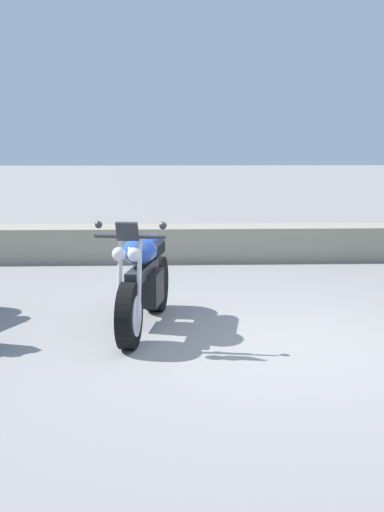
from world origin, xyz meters
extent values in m
plane|color=gray|center=(0.00, 0.00, 0.00)|extent=(120.00, 120.00, 0.00)
cube|color=gray|center=(0.00, 4.80, 0.28)|extent=(36.00, 0.80, 0.55)
cylinder|color=black|center=(-1.39, -0.07, 0.31)|extent=(0.24, 0.63, 0.62)
cylinder|color=black|center=(-1.16, 1.35, 0.31)|extent=(0.28, 0.64, 0.62)
cylinder|color=silver|center=(-1.39, -0.07, 0.31)|extent=(0.22, 0.41, 0.38)
cube|color=black|center=(-1.27, 0.69, 0.41)|extent=(0.39, 0.53, 0.34)
cube|color=#2D2D30|center=(-1.28, 0.59, 0.61)|extent=(0.32, 1.11, 0.12)
ellipsoid|color=#2347A8|center=(-1.31, 0.44, 0.83)|extent=(0.42, 0.57, 0.26)
cube|color=black|center=(-1.23, 0.92, 0.77)|extent=(0.35, 0.59, 0.12)
ellipsoid|color=#2347A8|center=(-1.18, 1.21, 0.81)|extent=(0.26, 0.31, 0.16)
cylinder|color=#2D2D30|center=(-1.38, 0.01, 1.03)|extent=(0.66, 0.14, 0.04)
sphere|color=silver|center=(-1.33, -0.14, 0.89)|extent=(0.13, 0.13, 0.13)
sphere|color=silver|center=(-1.47, -0.12, 0.89)|extent=(0.13, 0.13, 0.13)
cube|color=#26282D|center=(-1.39, -0.09, 1.09)|extent=(0.21, 0.13, 0.18)
cylinder|color=silver|center=(-1.36, 1.14, 0.36)|extent=(0.17, 0.39, 0.11)
cylinder|color=silver|center=(-1.30, -0.05, 0.67)|extent=(0.07, 0.17, 0.73)
cylinder|color=silver|center=(-1.47, -0.02, 0.67)|extent=(0.07, 0.17, 0.73)
sphere|color=#2D2D30|center=(-1.08, 0.00, 1.13)|extent=(0.07, 0.07, 0.07)
sphere|color=#2D2D30|center=(-1.67, 0.10, 1.13)|extent=(0.07, 0.07, 0.07)
camera|label=1|loc=(-1.06, -6.00, 1.84)|focal=46.63mm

